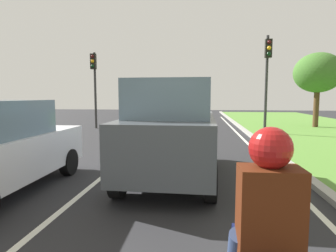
% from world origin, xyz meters
% --- Properties ---
extents(ground_plane, '(60.00, 60.00, 0.00)m').
position_xyz_m(ground_plane, '(0.00, 14.00, 0.00)').
color(ground_plane, '#262628').
extents(lane_line_center, '(0.12, 32.00, 0.01)m').
position_xyz_m(lane_line_center, '(-0.70, 14.00, 0.00)').
color(lane_line_center, silver).
rests_on(lane_line_center, ground).
extents(lane_line_right_edge, '(0.12, 32.00, 0.01)m').
position_xyz_m(lane_line_right_edge, '(3.60, 14.00, 0.00)').
color(lane_line_right_edge, silver).
rests_on(lane_line_right_edge, ground).
extents(curb_right, '(0.24, 48.00, 0.12)m').
position_xyz_m(curb_right, '(4.10, 14.00, 0.06)').
color(curb_right, '#9E9B93').
rests_on(curb_right, ground).
extents(car_suv_ahead, '(2.04, 4.53, 2.28)m').
position_xyz_m(car_suv_ahead, '(0.99, 9.12, 1.17)').
color(car_suv_ahead, '#474C51').
rests_on(car_suv_ahead, ground).
extents(rider_person, '(0.50, 0.40, 1.16)m').
position_xyz_m(rider_person, '(2.08, 4.37, 1.19)').
color(rider_person, '#4C1E0C').
rests_on(rider_person, ground).
extents(traffic_light_near_right, '(0.32, 0.50, 4.98)m').
position_xyz_m(traffic_light_near_right, '(4.95, 17.42, 3.38)').
color(traffic_light_near_right, '#2D2D2D').
rests_on(traffic_light_near_right, ground).
extents(traffic_light_overhead_left, '(0.32, 0.50, 4.56)m').
position_xyz_m(traffic_light_overhead_left, '(-4.72, 19.14, 3.16)').
color(traffic_light_overhead_left, '#2D2D2D').
rests_on(traffic_light_overhead_left, ground).
extents(tree_roadside_far, '(2.84, 2.84, 4.59)m').
position_xyz_m(tree_roadside_far, '(8.74, 20.96, 3.36)').
color(tree_roadside_far, '#4C331E').
rests_on(tree_roadside_far, ground).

